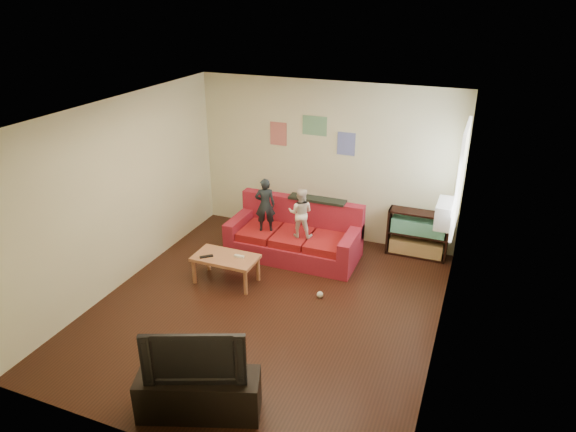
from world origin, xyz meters
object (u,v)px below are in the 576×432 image
at_px(bookshelf, 417,236).
at_px(tv_stand, 199,395).
at_px(child_a, 265,205).
at_px(television, 195,353).
at_px(coffee_table, 226,260).
at_px(file_box, 338,263).
at_px(child_b, 300,213).
at_px(sofa, 295,237).

relative_size(bookshelf, tv_stand, 0.77).
xyz_separation_m(child_a, television, (0.78, -3.42, -0.12)).
bearing_deg(bookshelf, coffee_table, -142.81).
distance_m(file_box, television, 3.42).
distance_m(child_a, tv_stand, 3.57).
distance_m(coffee_table, file_box, 1.74).
bearing_deg(tv_stand, bookshelf, 50.79).
bearing_deg(file_box, child_b, 172.01).
xyz_separation_m(sofa, bookshelf, (1.85, 0.71, 0.04)).
height_order(sofa, bookshelf, sofa).
xyz_separation_m(child_b, tv_stand, (0.18, -3.42, -0.61)).
xyz_separation_m(bookshelf, tv_stand, (-1.53, -4.30, -0.11)).
bearing_deg(sofa, bookshelf, 20.93).
height_order(sofa, coffee_table, sofa).
bearing_deg(television, tv_stand, 0.00).
xyz_separation_m(bookshelf, television, (-1.53, -4.30, 0.42)).
bearing_deg(television, bookshelf, 48.19).
height_order(coffee_table, tv_stand, tv_stand).
relative_size(sofa, file_box, 5.35).
bearing_deg(bookshelf, sofa, -159.07).
height_order(child_a, tv_stand, child_a).
relative_size(sofa, child_b, 2.61).
bearing_deg(child_b, coffee_table, 41.76).
relative_size(bookshelf, television, 0.94).
bearing_deg(tv_stand, coffee_table, 92.31).
distance_m(tv_stand, television, 0.53).
distance_m(child_a, television, 3.51).
bearing_deg(sofa, television, -84.83).
relative_size(file_box, television, 0.38).
bearing_deg(television, child_b, 70.70).
bearing_deg(coffee_table, file_box, 32.17).
relative_size(coffee_table, television, 0.92).
relative_size(child_a, bookshelf, 0.92).
relative_size(child_b, coffee_table, 0.85).
bearing_deg(file_box, child_a, 175.77).
height_order(file_box, tv_stand, tv_stand).
bearing_deg(bookshelf, tv_stand, -109.55).
bearing_deg(coffee_table, bookshelf, 37.19).
bearing_deg(tv_stand, child_b, 73.30).
relative_size(tv_stand, television, 1.22).
xyz_separation_m(child_a, coffee_table, (-0.19, -1.01, -0.52)).
xyz_separation_m(file_box, tv_stand, (-0.49, -3.32, 0.10)).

